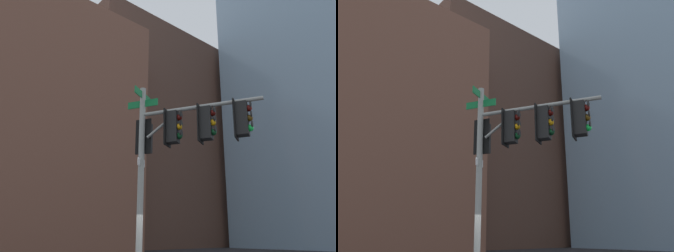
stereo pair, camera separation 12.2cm
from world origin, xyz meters
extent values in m
cylinder|color=gray|center=(-0.04, 0.42, 3.30)|extent=(0.19, 0.19, 6.59)
cylinder|color=gray|center=(0.85, -1.28, 5.65)|extent=(1.88, 3.45, 0.12)
cylinder|color=gray|center=(0.28, -0.19, 5.20)|extent=(0.55, 0.96, 0.75)
cube|color=#0F6B33|center=(-0.04, 0.42, 6.34)|extent=(1.04, 0.56, 0.24)
cube|color=#0F6B33|center=(-0.04, 0.42, 6.04)|extent=(0.53, 0.98, 0.24)
cube|color=white|center=(-0.04, 0.42, 4.08)|extent=(0.41, 0.23, 0.24)
cube|color=black|center=(0.46, -0.52, 5.09)|extent=(0.46, 0.46, 1.00)
cube|color=black|center=(0.37, -0.35, 5.09)|extent=(0.50, 0.29, 1.16)
sphere|color=#470A07|center=(0.55, -0.70, 5.39)|extent=(0.20, 0.20, 0.20)
cylinder|color=black|center=(0.58, -0.76, 5.48)|extent=(0.22, 0.14, 0.23)
sphere|color=#F29E0C|center=(0.55, -0.70, 5.09)|extent=(0.20, 0.20, 0.20)
cylinder|color=black|center=(0.58, -0.76, 5.18)|extent=(0.22, 0.14, 0.23)
sphere|color=#0A3819|center=(0.55, -0.70, 4.79)|extent=(0.20, 0.20, 0.20)
cylinder|color=black|center=(0.58, -0.76, 4.88)|extent=(0.22, 0.14, 0.23)
cube|color=black|center=(0.95, -1.47, 5.09)|extent=(0.46, 0.46, 1.00)
cube|color=black|center=(0.86, -1.30, 5.09)|extent=(0.50, 0.29, 1.16)
sphere|color=#470A07|center=(1.04, -1.65, 5.39)|extent=(0.20, 0.20, 0.20)
cylinder|color=black|center=(1.07, -1.71, 5.48)|extent=(0.22, 0.14, 0.23)
sphere|color=#F29E0C|center=(1.04, -1.65, 5.09)|extent=(0.20, 0.20, 0.20)
cylinder|color=black|center=(1.07, -1.71, 5.18)|extent=(0.22, 0.14, 0.23)
sphere|color=#0A3819|center=(1.04, -1.65, 4.79)|extent=(0.20, 0.20, 0.20)
cylinder|color=black|center=(1.07, -1.71, 4.88)|extent=(0.22, 0.14, 0.23)
cube|color=black|center=(1.44, -2.41, 5.09)|extent=(0.46, 0.46, 1.00)
cube|color=black|center=(1.35, -2.24, 5.09)|extent=(0.50, 0.29, 1.16)
sphere|color=#470A07|center=(1.54, -2.59, 5.39)|extent=(0.20, 0.20, 0.20)
cylinder|color=black|center=(1.57, -2.65, 5.48)|extent=(0.22, 0.14, 0.23)
sphere|color=#4C330A|center=(1.54, -2.59, 5.09)|extent=(0.20, 0.20, 0.20)
cylinder|color=black|center=(1.57, -2.65, 5.18)|extent=(0.22, 0.14, 0.23)
sphere|color=green|center=(1.54, -2.59, 4.79)|extent=(0.20, 0.20, 0.20)
cylinder|color=black|center=(1.57, -2.65, 4.88)|extent=(0.22, 0.14, 0.23)
cube|color=black|center=(0.23, 0.56, 4.95)|extent=(0.46, 0.46, 1.00)
cube|color=black|center=(0.06, 0.47, 4.95)|extent=(0.29, 0.50, 1.16)
sphere|color=#470A07|center=(0.41, 0.65, 5.25)|extent=(0.20, 0.20, 0.20)
cylinder|color=black|center=(0.47, 0.68, 5.34)|extent=(0.14, 0.22, 0.23)
sphere|color=#4C330A|center=(0.41, 0.65, 4.95)|extent=(0.20, 0.20, 0.20)
cylinder|color=black|center=(0.47, 0.68, 5.04)|extent=(0.14, 0.22, 0.23)
sphere|color=green|center=(0.41, 0.65, 4.65)|extent=(0.20, 0.20, 0.20)
cylinder|color=black|center=(0.47, 0.68, 4.74)|extent=(0.14, 0.22, 0.23)
cube|color=#4C3328|center=(27.64, 37.69, 18.67)|extent=(26.95, 17.22, 37.34)
cube|color=brown|center=(6.49, 33.42, 14.62)|extent=(22.27, 19.64, 29.23)
cube|color=#7A99B2|center=(50.15, 15.08, 38.15)|extent=(25.24, 25.12, 76.31)
cube|color=brown|center=(58.26, 22.65, 24.28)|extent=(22.30, 16.28, 48.55)
camera|label=1|loc=(-5.96, -7.70, 1.93)|focal=34.98mm
camera|label=2|loc=(-5.87, -7.78, 1.93)|focal=34.98mm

